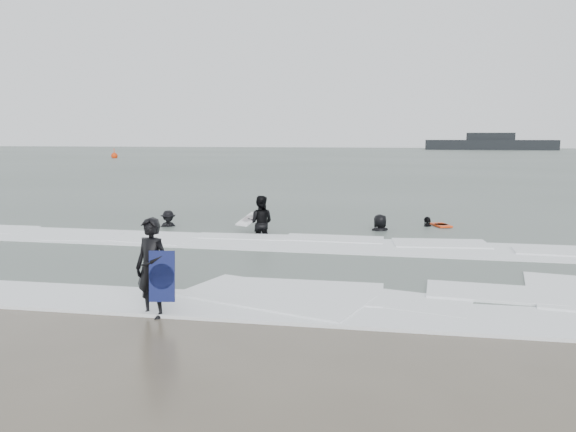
% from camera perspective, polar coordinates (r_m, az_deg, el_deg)
% --- Properties ---
extents(ground, '(320.00, 320.00, 0.00)m').
position_cam_1_polar(ground, '(12.13, -4.59, -8.44)').
color(ground, brown).
rests_on(ground, ground).
extents(sea, '(320.00, 320.00, 0.00)m').
position_cam_1_polar(sea, '(91.31, 9.13, 5.88)').
color(sea, '#47544C').
rests_on(sea, ground).
extents(surfer_centre, '(0.81, 0.64, 1.95)m').
position_cam_1_polar(surfer_centre, '(11.31, -13.53, -9.89)').
color(surfer_centre, black).
rests_on(surfer_centre, ground).
extents(surfer_wading, '(1.00, 0.80, 1.94)m').
position_cam_1_polar(surfer_wading, '(19.86, -2.82, -1.91)').
color(surfer_wading, black).
rests_on(surfer_wading, ground).
extents(surfer_breaker, '(1.14, 1.02, 1.53)m').
position_cam_1_polar(surfer_breaker, '(21.68, -12.04, -1.23)').
color(surfer_breaker, black).
rests_on(surfer_breaker, ground).
extents(surfer_right_near, '(0.85, 0.98, 1.58)m').
position_cam_1_polar(surfer_right_near, '(22.03, 13.99, -1.15)').
color(surfer_right_near, black).
rests_on(surfer_right_near, ground).
extents(surfer_right_far, '(1.04, 0.90, 1.80)m').
position_cam_1_polar(surfer_right_far, '(20.65, 9.32, -1.62)').
color(surfer_right_far, black).
rests_on(surfer_right_far, ground).
extents(surf_foam, '(30.03, 9.06, 0.09)m').
position_cam_1_polar(surf_foam, '(15.60, -0.92, -4.52)').
color(surf_foam, white).
rests_on(surf_foam, ground).
extents(bodyboards, '(7.60, 12.81, 1.25)m').
position_cam_1_polar(bodyboards, '(17.31, 2.43, -1.72)').
color(bodyboards, '#0F1649').
rests_on(bodyboards, ground).
extents(buoy, '(1.00, 1.00, 1.65)m').
position_cam_1_polar(buoy, '(92.26, -17.23, 5.86)').
color(buoy, red).
rests_on(buoy, ground).
extents(vessel_horizon, '(31.50, 5.63, 4.28)m').
position_cam_1_polar(vessel_horizon, '(151.11, 19.84, 6.92)').
color(vessel_horizon, black).
rests_on(vessel_horizon, ground).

